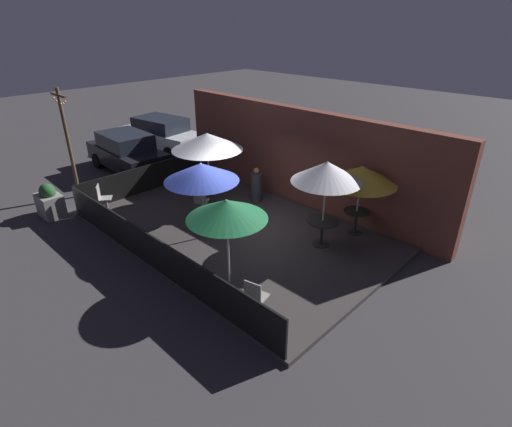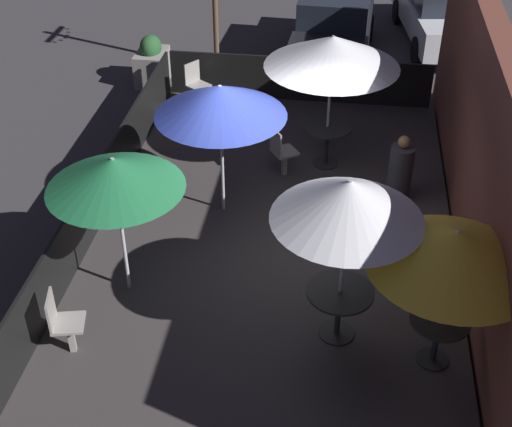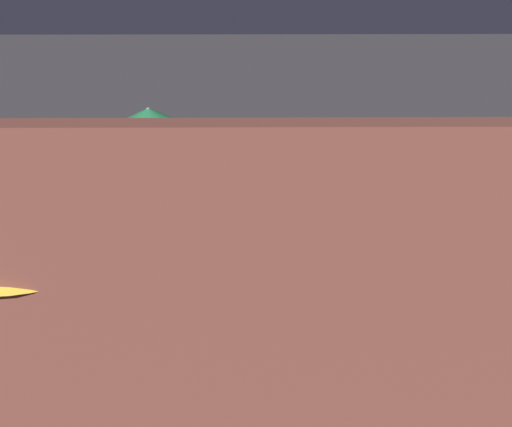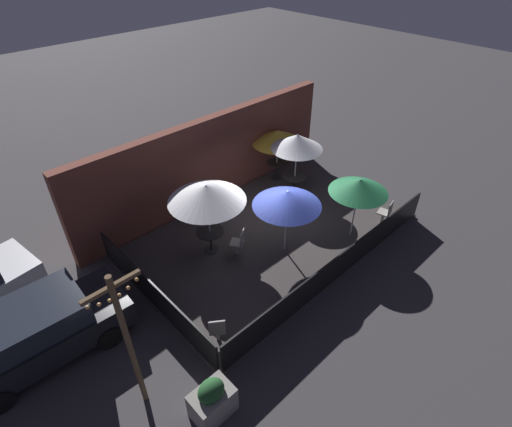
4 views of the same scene
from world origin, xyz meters
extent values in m
plane|color=#383538|center=(0.00, 0.00, 0.00)|extent=(60.00, 60.00, 0.00)
cube|color=#383333|center=(0.00, 0.00, 0.06)|extent=(9.03, 5.68, 0.12)
cube|color=brown|center=(0.00, 3.07, 1.63)|extent=(10.63, 0.36, 3.27)
cube|color=black|center=(0.00, -2.79, 0.59)|extent=(8.83, 0.05, 0.95)
cube|color=black|center=(-4.47, 0.00, 0.59)|extent=(0.05, 5.48, 0.95)
cylinder|color=#B2B2B7|center=(2.70, 2.35, 1.15)|extent=(0.05, 0.05, 2.07)
cone|color=gold|center=(2.70, 2.35, 1.94)|extent=(2.02, 2.02, 0.50)
cylinder|color=#B2B2B7|center=(2.39, 1.11, 1.33)|extent=(0.05, 0.05, 2.43)
cone|color=silver|center=(2.39, 1.11, 2.28)|extent=(1.85, 1.85, 0.54)
cylinder|color=#B2B2B7|center=(-1.94, 0.72, 1.34)|extent=(0.05, 0.05, 2.44)
cone|color=silver|center=(-1.94, 0.72, 2.29)|extent=(2.30, 2.30, 0.53)
cylinder|color=#B2B2B7|center=(1.87, -1.89, 1.20)|extent=(0.05, 0.05, 2.17)
cone|color=#1E6B3D|center=(1.87, -1.89, 2.06)|extent=(1.83, 1.83, 0.45)
cylinder|color=#B2B2B7|center=(-0.27, -0.88, 1.24)|extent=(0.05, 0.05, 2.24)
cone|color=#283893|center=(-0.27, -0.88, 2.11)|extent=(2.04, 2.04, 0.49)
cylinder|color=black|center=(2.70, 2.35, 0.13)|extent=(0.41, 0.41, 0.02)
cylinder|color=black|center=(2.70, 2.35, 0.46)|extent=(0.08, 0.08, 0.67)
cylinder|color=black|center=(2.70, 2.35, 0.81)|extent=(0.75, 0.75, 0.04)
cylinder|color=black|center=(2.39, 1.11, 0.13)|extent=(0.48, 0.48, 0.02)
cylinder|color=black|center=(2.39, 1.11, 0.48)|extent=(0.08, 0.08, 0.72)
cylinder|color=black|center=(2.39, 1.11, 0.85)|extent=(0.88, 0.88, 0.04)
cylinder|color=black|center=(-1.94, 0.72, 0.13)|extent=(0.47, 0.47, 0.02)
cylinder|color=black|center=(-1.94, 0.72, 0.49)|extent=(0.08, 0.08, 0.73)
cylinder|color=black|center=(-1.94, 0.72, 0.87)|extent=(0.86, 0.86, 0.04)
cube|color=gray|center=(-1.48, 0.01, 0.34)|extent=(0.11, 0.11, 0.45)
cube|color=gray|center=(-1.48, 0.01, 0.59)|extent=(0.55, 0.55, 0.04)
cube|color=gray|center=(-1.38, -0.14, 0.83)|extent=(0.35, 0.25, 0.44)
cube|color=gray|center=(3.16, -2.26, 0.35)|extent=(0.10, 0.10, 0.46)
cube|color=gray|center=(3.16, -2.26, 0.60)|extent=(0.48, 0.48, 0.04)
cube|color=gray|center=(3.20, -2.44, 0.84)|extent=(0.40, 0.12, 0.44)
cube|color=gray|center=(-3.91, -2.03, 0.34)|extent=(0.11, 0.11, 0.43)
cube|color=gray|center=(-3.91, -2.03, 0.57)|extent=(0.56, 0.56, 0.04)
cube|color=gray|center=(-4.02, -2.18, 0.81)|extent=(0.34, 0.26, 0.44)
cylinder|color=#333338|center=(-0.98, 1.99, 0.61)|extent=(0.48, 0.48, 0.99)
sphere|color=#9E704C|center=(-0.98, 1.99, 1.21)|extent=(0.20, 0.20, 0.20)
cube|color=gray|center=(-5.12, -3.34, 0.37)|extent=(0.91, 0.64, 0.74)
ellipsoid|color=#235128|center=(-5.12, -3.34, 0.85)|extent=(0.59, 0.47, 0.53)
cube|color=black|center=(-7.12, 0.60, 0.67)|extent=(4.13, 1.88, 0.70)
cube|color=#1E232D|center=(-7.12, 0.60, 1.32)|extent=(2.30, 1.66, 0.60)
cylinder|color=black|center=(-5.83, 1.35, 0.32)|extent=(0.65, 0.21, 0.64)
cylinder|color=black|center=(-5.90, -0.26, 0.32)|extent=(0.65, 0.21, 0.64)
cylinder|color=black|center=(-8.34, 1.47, 0.32)|extent=(0.65, 0.21, 0.64)
cylinder|color=black|center=(-8.41, -0.15, 0.32)|extent=(0.65, 0.21, 0.64)
cube|color=silver|center=(-8.48, 3.20, 0.67)|extent=(4.53, 2.30, 0.70)
cylinder|color=black|center=(-7.27, 4.20, 0.32)|extent=(0.66, 0.27, 0.64)
cylinder|color=black|center=(-7.04, 2.60, 0.32)|extent=(0.66, 0.27, 0.64)
cylinder|color=black|center=(-9.93, 3.81, 0.32)|extent=(0.66, 0.27, 0.64)
cylinder|color=black|center=(-9.69, 2.21, 0.32)|extent=(0.66, 0.27, 0.64)
camera|label=1|loc=(7.81, -7.09, 5.84)|focal=28.00mm
camera|label=2|loc=(9.30, 0.96, 6.95)|focal=50.00mm
camera|label=3|loc=(0.27, 9.25, 4.78)|focal=50.00mm
camera|label=4|loc=(-7.46, -7.13, 8.63)|focal=28.00mm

